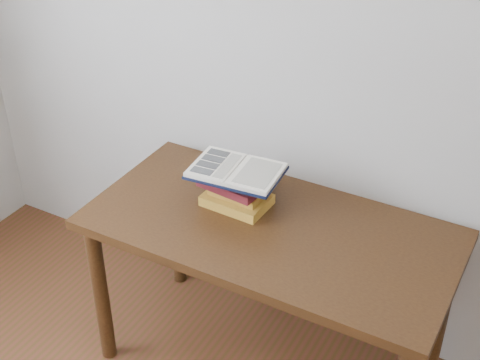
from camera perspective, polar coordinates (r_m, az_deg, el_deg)
The scene contains 3 objects.
desk at distance 2.41m, azimuth 2.53°, elevation -5.80°, with size 1.30×0.65×0.70m.
book_stack at distance 2.43m, azimuth -0.29°, elevation -0.64°, with size 0.26×0.20×0.13m.
open_book at distance 2.38m, azimuth -0.32°, elevation 0.79°, with size 0.34×0.25×0.03m.
Camera 1 is at (0.74, -0.32, 2.10)m, focal length 50.00 mm.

